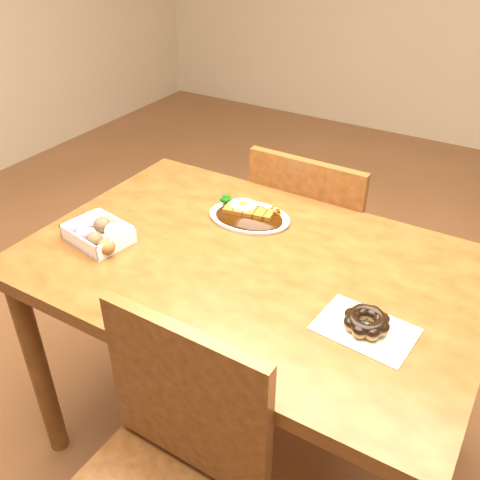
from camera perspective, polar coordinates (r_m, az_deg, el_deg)
The scene contains 6 objects.
ground at distance 1.94m, azimuth 0.90°, elevation -20.60°, with size 6.00×6.00×0.00m, color brown.
table at distance 1.47m, azimuth 1.12°, elevation -5.38°, with size 1.20×0.80×0.75m.
chair_far at distance 1.98m, azimuth 8.00°, elevation -0.69°, with size 0.43×0.43×0.87m.
katsu_curry_plate at distance 1.59m, azimuth 0.90°, elevation 2.73°, with size 0.26×0.20×0.05m.
donut_box at distance 1.54m, azimuth -15.00°, elevation 0.77°, with size 0.20×0.16×0.05m.
pon_de_ring at distance 1.22m, azimuth 13.33°, elevation -8.54°, with size 0.22×0.17×0.04m.
Camera 1 is at (0.57, -1.00, 1.56)m, focal length 40.00 mm.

